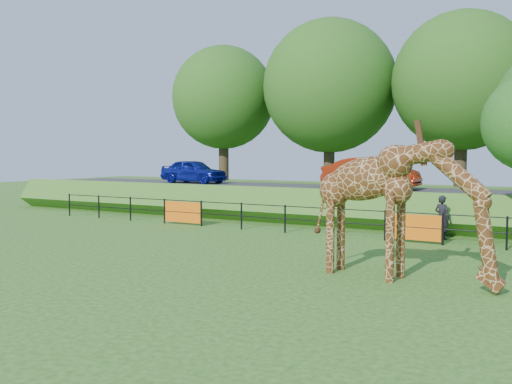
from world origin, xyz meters
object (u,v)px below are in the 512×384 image
Objects in this scene: visitor at (442,217)px; car_red at (371,173)px; giraffe at (402,210)px; car_blue at (194,171)px.

car_red is at bearing -28.44° from visitor.
giraffe is 19.61m from car_blue.
visitor is (4.30, -4.78, -1.36)m from car_red.
giraffe is 3.04× the size of visitor.
car_blue reaches higher than visitor.
giraffe reaches higher than car_blue.
visitor is at bearing -106.13° from car_blue.
car_red is (-4.87, 12.17, 0.42)m from giraffe.
visitor is at bearing 102.49° from giraffe.
car_blue is 15.55m from visitor.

